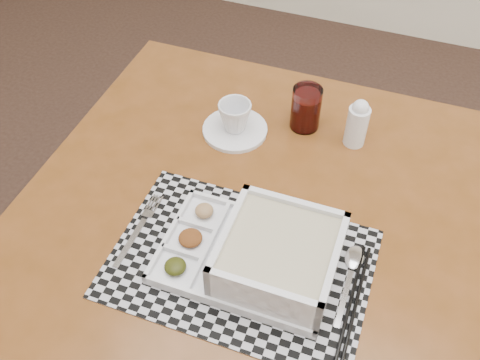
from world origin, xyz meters
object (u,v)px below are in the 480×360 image
object	(u,v)px
dining_table	(256,235)
serving_tray	(271,257)
creamer_bottle	(357,123)
cup	(235,116)
juice_glass	(306,109)

from	to	relation	value
dining_table	serving_tray	bearing A→B (deg)	-61.28
creamer_bottle	dining_table	bearing A→B (deg)	-116.93
dining_table	creamer_bottle	size ratio (longest dim) A/B	8.09
cup	creamer_bottle	distance (m)	0.27
dining_table	creamer_bottle	distance (m)	0.33
dining_table	serving_tray	size ratio (longest dim) A/B	3.00
cup	creamer_bottle	xyz separation A→B (m)	(0.26, 0.06, 0.01)
dining_table	serving_tray	xyz separation A→B (m)	(0.07, -0.12, 0.12)
cup	creamer_bottle	bearing A→B (deg)	14.81
serving_tray	dining_table	bearing A→B (deg)	118.72
dining_table	juice_glass	world-z (taller)	juice_glass
serving_tray	creamer_bottle	xyz separation A→B (m)	(0.07, 0.39, 0.02)
dining_table	cup	distance (m)	0.27
dining_table	creamer_bottle	world-z (taller)	creamer_bottle
juice_glass	cup	bearing A→B (deg)	-152.64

